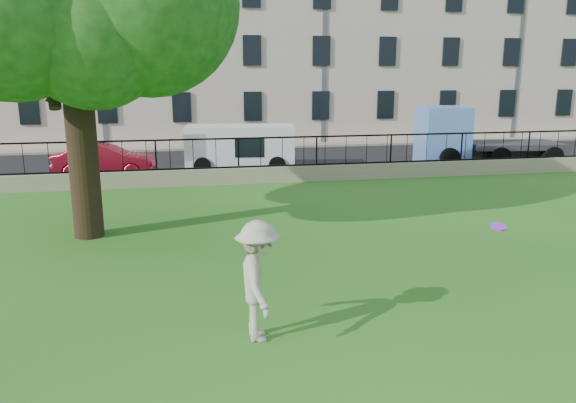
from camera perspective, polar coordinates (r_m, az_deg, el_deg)
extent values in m
plane|color=#216618|center=(9.89, 2.58, -11.76)|extent=(120.00, 120.00, 0.00)
cube|color=gray|center=(21.18, -5.01, 2.64)|extent=(50.00, 0.40, 0.60)
cube|color=black|center=(21.12, -5.03, 3.52)|extent=(50.00, 0.05, 0.06)
cube|color=black|center=(20.97, -5.09, 6.40)|extent=(50.00, 0.05, 0.06)
cube|color=black|center=(25.84, -6.11, 3.87)|extent=(60.00, 9.00, 0.01)
cube|color=gray|center=(30.96, -6.96, 5.50)|extent=(60.00, 1.40, 0.12)
cube|color=beige|center=(36.44, -7.94, 16.78)|extent=(56.00, 10.00, 13.00)
cylinder|color=black|center=(14.95, -20.08, 4.16)|extent=(0.74, 0.74, 4.05)
sphere|color=#194813|center=(13.89, -14.09, 18.91)|extent=(4.23, 4.23, 4.23)
imported|color=#BFB49B|center=(8.85, -3.01, -8.06)|extent=(0.74, 1.26, 1.93)
cylinder|color=#9A29E8|center=(10.31, 20.57, -2.41)|extent=(0.36, 0.35, 0.12)
imported|color=#B3162D|center=(23.56, -18.08, 3.96)|extent=(4.02, 1.70, 1.29)
cube|color=white|center=(23.96, -4.89, 5.44)|extent=(4.69, 2.30, 1.89)
cube|color=#5E8BDC|center=(26.99, 19.60, 6.34)|extent=(6.37, 2.90, 2.58)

